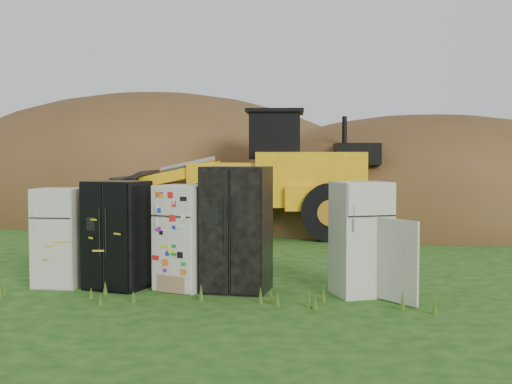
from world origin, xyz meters
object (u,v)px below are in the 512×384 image
fridge_dark_mid (237,229)px  fridge_open_door (361,239)px  wheel_loader (244,173)px  fridge_sticker (184,237)px  fridge_black_side (117,235)px  fridge_leftmost (59,237)px

fridge_dark_mid → fridge_open_door: bearing=3.7°
fridge_dark_mid → wheel_loader: 7.09m
fridge_sticker → fridge_dark_mid: bearing=19.7°
fridge_sticker → wheel_loader: bearing=110.7°
fridge_black_side → fridge_open_door: (3.79, 0.01, 0.00)m
fridge_sticker → fridge_leftmost: bearing=-159.2°
fridge_dark_mid → wheel_loader: (-0.95, 6.99, 0.69)m
fridge_leftmost → wheel_loader: bearing=73.4°
fridge_leftmost → fridge_dark_mid: fridge_dark_mid is taller
fridge_black_side → fridge_open_door: size_ratio=1.00×
fridge_leftmost → fridge_dark_mid: size_ratio=0.82×
fridge_black_side → wheel_loader: size_ratio=0.25×
fridge_leftmost → fridge_open_door: fridge_open_door is taller
wheel_loader → fridge_open_door: bearing=-72.2°
fridge_sticker → fridge_dark_mid: (0.84, -0.00, 0.15)m
fridge_dark_mid → fridge_leftmost: bearing=-173.8°
fridge_leftmost → fridge_sticker: fridge_sticker is taller
fridge_sticker → fridge_dark_mid: fridge_dark_mid is taller
fridge_leftmost → fridge_black_side: (0.97, -0.03, 0.06)m
fridge_black_side → fridge_open_door: 3.79m
fridge_dark_mid → wheel_loader: bearing=103.1°
fridge_sticker → fridge_black_side: bearing=-156.5°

